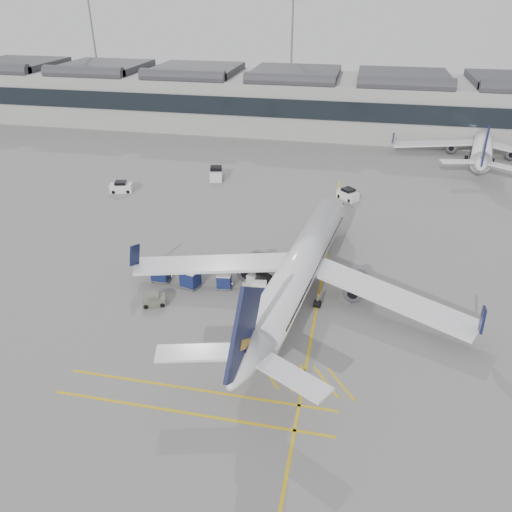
% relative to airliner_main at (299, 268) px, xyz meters
% --- Properties ---
extents(ground, '(220.00, 220.00, 0.00)m').
position_rel_airliner_main_xyz_m(ground, '(-7.86, -5.59, -3.01)').
color(ground, gray).
rests_on(ground, ground).
extents(terminal, '(200.00, 20.45, 12.40)m').
position_rel_airliner_main_xyz_m(terminal, '(-7.86, 66.34, 3.13)').
color(terminal, '#9E9E99').
rests_on(terminal, ground).
extents(light_masts, '(113.00, 0.60, 25.45)m').
position_rel_airliner_main_xyz_m(light_masts, '(-9.53, 80.41, 11.48)').
color(light_masts, slate).
rests_on(light_masts, ground).
extents(apron_markings, '(0.25, 60.00, 0.01)m').
position_rel_airliner_main_xyz_m(apron_markings, '(2.14, 4.41, -3.01)').
color(apron_markings, gold).
rests_on(apron_markings, ground).
extents(airliner_main, '(34.95, 38.43, 10.25)m').
position_rel_airliner_main_xyz_m(airliner_main, '(0.00, 0.00, 0.00)').
color(airliner_main, white).
rests_on(airliner_main, ground).
extents(airliner_far, '(31.37, 34.59, 9.28)m').
position_rel_airliner_main_xyz_m(airliner_far, '(26.68, 52.25, -0.28)').
color(airliner_far, white).
rests_on(airliner_far, ground).
extents(belt_loader, '(5.46, 2.87, 2.16)m').
position_rel_airliner_main_xyz_m(belt_loader, '(-3.69, -0.08, -2.38)').
color(belt_loader, '#BAB8B1').
rests_on(belt_loader, ground).
extents(baggage_cart_a, '(1.82, 1.57, 1.72)m').
position_rel_airliner_main_xyz_m(baggage_cart_a, '(-3.86, -1.59, -2.09)').
color(baggage_cart_a, gray).
rests_on(baggage_cart_a, ground).
extents(baggage_cart_b, '(1.73, 1.49, 1.68)m').
position_rel_airliner_main_xyz_m(baggage_cart_b, '(-7.84, -0.51, -2.11)').
color(baggage_cart_b, gray).
rests_on(baggage_cart_b, ground).
extents(baggage_cart_c, '(2.31, 2.09, 2.03)m').
position_rel_airliner_main_xyz_m(baggage_cart_c, '(-11.37, -1.04, -1.92)').
color(baggage_cart_c, gray).
rests_on(baggage_cart_c, ground).
extents(baggage_cart_d, '(1.90, 1.57, 2.00)m').
position_rel_airliner_main_xyz_m(baggage_cart_d, '(-14.92, -0.48, -1.94)').
color(baggage_cart_d, gray).
rests_on(baggage_cart_d, ground).
extents(ramp_agent_a, '(0.85, 0.78, 1.96)m').
position_rel_airliner_main_xyz_m(ramp_agent_a, '(-0.76, 3.63, -2.03)').
color(ramp_agent_a, '#F33F0C').
rests_on(ramp_agent_a, ground).
extents(ramp_agent_b, '(1.10, 1.06, 1.79)m').
position_rel_airliner_main_xyz_m(ramp_agent_b, '(-2.42, 2.52, -2.12)').
color(ramp_agent_b, '#F6460C').
rests_on(ramp_agent_b, ground).
extents(pushback_tug, '(2.58, 2.08, 1.25)m').
position_rel_airliner_main_xyz_m(pushback_tug, '(-13.91, -5.00, -2.45)').
color(pushback_tug, '#5B5C4E').
rests_on(pushback_tug, ground).
extents(safety_cone_nose, '(0.38, 0.38, 0.53)m').
position_rel_airliner_main_xyz_m(safety_cone_nose, '(2.76, 16.57, -2.75)').
color(safety_cone_nose, '#F24C0A').
rests_on(safety_cone_nose, ground).
extents(safety_cone_engine, '(0.37, 0.37, 0.51)m').
position_rel_airliner_main_xyz_m(safety_cone_engine, '(10.01, 0.41, -2.76)').
color(safety_cone_engine, '#F24C0A').
rests_on(safety_cone_engine, ground).
extents(service_van_left, '(3.62, 2.47, 1.70)m').
position_rel_airliner_main_xyz_m(service_van_left, '(-30.58, 22.97, -2.25)').
color(service_van_left, silver).
rests_on(service_van_left, ground).
extents(service_van_mid, '(2.79, 4.28, 2.03)m').
position_rel_airliner_main_xyz_m(service_van_mid, '(-17.83, 31.75, -2.10)').
color(service_van_mid, silver).
rests_on(service_van_mid, ground).
extents(service_van_right, '(3.49, 3.42, 1.68)m').
position_rel_airliner_main_xyz_m(service_van_right, '(3.79, 27.20, -2.26)').
color(service_van_right, silver).
rests_on(service_van_right, ground).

